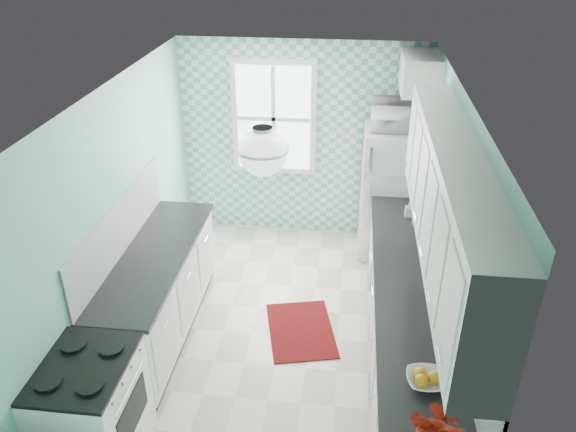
# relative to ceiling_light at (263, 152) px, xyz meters

# --- Properties ---
(floor) EXTENTS (3.00, 4.40, 0.02)m
(floor) POSITION_rel_ceiling_light_xyz_m (0.00, 0.80, -2.33)
(floor) COLOR beige
(floor) RESTS_ON ground
(ceiling) EXTENTS (3.00, 4.40, 0.02)m
(ceiling) POSITION_rel_ceiling_light_xyz_m (0.00, 0.80, 0.19)
(ceiling) COLOR white
(ceiling) RESTS_ON wall_back
(wall_back) EXTENTS (3.00, 0.02, 2.50)m
(wall_back) POSITION_rel_ceiling_light_xyz_m (0.00, 3.01, -1.07)
(wall_back) COLOR #70BEA8
(wall_back) RESTS_ON floor
(wall_front) EXTENTS (3.00, 0.02, 2.50)m
(wall_front) POSITION_rel_ceiling_light_xyz_m (0.00, -1.41, -1.07)
(wall_front) COLOR #70BEA8
(wall_front) RESTS_ON floor
(wall_left) EXTENTS (0.02, 4.40, 2.50)m
(wall_left) POSITION_rel_ceiling_light_xyz_m (-1.51, 0.80, -1.07)
(wall_left) COLOR #70BEA8
(wall_left) RESTS_ON floor
(wall_right) EXTENTS (0.02, 4.40, 2.50)m
(wall_right) POSITION_rel_ceiling_light_xyz_m (1.51, 0.80, -1.07)
(wall_right) COLOR #70BEA8
(wall_right) RESTS_ON floor
(accent_wall) EXTENTS (3.00, 0.01, 2.50)m
(accent_wall) POSITION_rel_ceiling_light_xyz_m (0.00, 2.99, -1.07)
(accent_wall) COLOR #60B1A7
(accent_wall) RESTS_ON wall_back
(window) EXTENTS (1.04, 0.05, 1.44)m
(window) POSITION_rel_ceiling_light_xyz_m (-0.35, 2.96, -0.77)
(window) COLOR white
(window) RESTS_ON wall_back
(backsplash_right) EXTENTS (0.02, 3.60, 0.51)m
(backsplash_right) POSITION_rel_ceiling_light_xyz_m (1.49, 0.40, -1.13)
(backsplash_right) COLOR white
(backsplash_right) RESTS_ON wall_right
(backsplash_left) EXTENTS (0.02, 2.15, 0.51)m
(backsplash_left) POSITION_rel_ceiling_light_xyz_m (-1.49, 0.73, -1.13)
(backsplash_left) COLOR white
(backsplash_left) RESTS_ON wall_left
(upper_cabinets_right) EXTENTS (0.33, 3.20, 0.90)m
(upper_cabinets_right) POSITION_rel_ceiling_light_xyz_m (1.33, 0.20, -0.42)
(upper_cabinets_right) COLOR silver
(upper_cabinets_right) RESTS_ON wall_right
(upper_cabinet_fridge) EXTENTS (0.40, 0.74, 0.40)m
(upper_cabinet_fridge) POSITION_rel_ceiling_light_xyz_m (1.30, 2.63, -0.07)
(upper_cabinet_fridge) COLOR silver
(upper_cabinet_fridge) RESTS_ON wall_right
(ceiling_light) EXTENTS (0.34, 0.34, 0.35)m
(ceiling_light) POSITION_rel_ceiling_light_xyz_m (0.00, 0.00, 0.00)
(ceiling_light) COLOR silver
(ceiling_light) RESTS_ON ceiling
(base_cabinets_right) EXTENTS (0.60, 3.60, 0.90)m
(base_cabinets_right) POSITION_rel_ceiling_light_xyz_m (1.20, 0.40, -1.87)
(base_cabinets_right) COLOR white
(base_cabinets_right) RESTS_ON floor
(countertop_right) EXTENTS (0.63, 3.60, 0.04)m
(countertop_right) POSITION_rel_ceiling_light_xyz_m (1.19, 0.40, -1.40)
(countertop_right) COLOR black
(countertop_right) RESTS_ON base_cabinets_right
(base_cabinets_left) EXTENTS (0.60, 2.15, 0.90)m
(base_cabinets_left) POSITION_rel_ceiling_light_xyz_m (-1.20, 0.73, -1.87)
(base_cabinets_left) COLOR white
(base_cabinets_left) RESTS_ON floor
(countertop_left) EXTENTS (0.63, 2.15, 0.04)m
(countertop_left) POSITION_rel_ceiling_light_xyz_m (-1.19, 0.73, -1.40)
(countertop_left) COLOR black
(countertop_left) RESTS_ON base_cabinets_left
(fridge) EXTENTS (0.70, 0.70, 1.61)m
(fridge) POSITION_rel_ceiling_light_xyz_m (1.11, 2.59, -1.52)
(fridge) COLOR white
(fridge) RESTS_ON floor
(stove) EXTENTS (0.64, 0.79, 0.96)m
(stove) POSITION_rel_ceiling_light_xyz_m (-1.20, -0.80, -1.82)
(stove) COLOR silver
(stove) RESTS_ON floor
(sink) EXTENTS (0.49, 0.41, 0.53)m
(sink) POSITION_rel_ceiling_light_xyz_m (1.20, 1.21, -1.39)
(sink) COLOR silver
(sink) RESTS_ON countertop_right
(rug) EXTENTS (0.83, 1.04, 0.01)m
(rug) POSITION_rel_ceiling_light_xyz_m (0.20, 0.90, -2.32)
(rug) COLOR maroon
(rug) RESTS_ON floor
(dish_towel) EXTENTS (0.05, 0.24, 0.36)m
(dish_towel) POSITION_rel_ceiling_light_xyz_m (0.89, 1.35, -1.84)
(dish_towel) COLOR #53B6AA
(dish_towel) RESTS_ON base_cabinets_right
(fruit_bowl) EXTENTS (0.29, 0.29, 0.07)m
(fruit_bowl) POSITION_rel_ceiling_light_xyz_m (1.20, -0.66, -1.35)
(fruit_bowl) COLOR white
(fruit_bowl) RESTS_ON countertop_right
(potted_plant) EXTENTS (0.41, 0.38, 0.36)m
(potted_plant) POSITION_rel_ceiling_light_xyz_m (1.20, -1.20, -1.20)
(potted_plant) COLOR #B80C0A
(potted_plant) RESTS_ON countertop_right
(soap_bottle) EXTENTS (0.07, 0.08, 0.17)m
(soap_bottle) POSITION_rel_ceiling_light_xyz_m (1.25, 1.76, -1.30)
(soap_bottle) COLOR #AAC0C9
(soap_bottle) RESTS_ON countertop_right
(microwave) EXTENTS (0.62, 0.43, 0.33)m
(microwave) POSITION_rel_ceiling_light_xyz_m (1.11, 2.59, -0.55)
(microwave) COLOR silver
(microwave) RESTS_ON fridge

